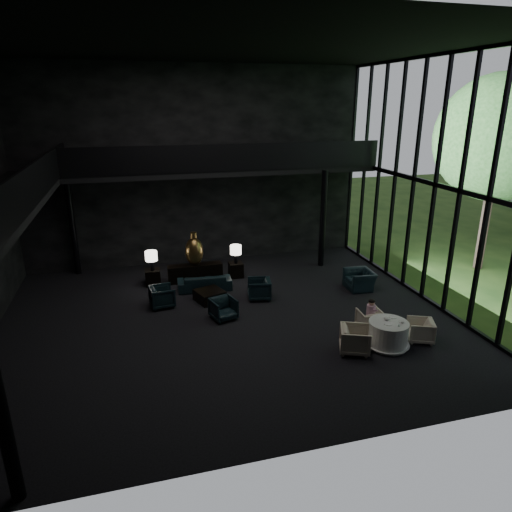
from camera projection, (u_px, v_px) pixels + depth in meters
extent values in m
cube|color=black|center=(230.00, 320.00, 14.43)|extent=(14.00, 12.00, 0.02)
cube|color=black|center=(224.00, 43.00, 11.86)|extent=(14.00, 12.00, 0.02)
cube|color=black|center=(197.00, 168.00, 18.63)|extent=(14.00, 0.04, 8.00)
cube|color=black|center=(301.00, 262.00, 7.67)|extent=(14.00, 0.04, 8.00)
cube|color=black|center=(226.00, 170.00, 17.96)|extent=(12.00, 2.00, 0.25)
cube|color=black|center=(36.00, 182.00, 11.70)|extent=(0.06, 12.00, 1.00)
cube|color=black|center=(231.00, 158.00, 16.86)|extent=(12.00, 0.06, 1.00)
cylinder|color=black|center=(72.00, 225.00, 17.74)|extent=(0.24, 0.24, 4.00)
cylinder|color=black|center=(323.00, 219.00, 18.65)|extent=(0.24, 0.24, 4.00)
cylinder|color=#382D23|center=(487.00, 210.00, 18.23)|extent=(0.36, 0.36, 4.90)
sphere|color=#2B5E21|center=(499.00, 138.00, 17.33)|extent=(4.80, 4.80, 4.80)
cube|color=black|center=(195.00, 273.00, 17.52)|extent=(2.07, 0.47, 0.66)
ellipsoid|color=olive|center=(194.00, 251.00, 17.24)|extent=(0.69, 0.69, 1.06)
cylinder|color=olive|center=(193.00, 235.00, 17.03)|extent=(0.24, 0.24, 0.22)
cube|color=black|center=(153.00, 277.00, 17.15)|extent=(0.55, 0.55, 0.60)
cylinder|color=black|center=(152.00, 265.00, 16.91)|extent=(0.13, 0.13, 0.39)
cylinder|color=white|center=(151.00, 256.00, 16.79)|extent=(0.45, 0.45, 0.36)
cube|color=black|center=(236.00, 270.00, 17.93)|extent=(0.53, 0.53, 0.58)
cylinder|color=black|center=(236.00, 259.00, 17.73)|extent=(0.13, 0.13, 0.38)
cylinder|color=white|center=(236.00, 250.00, 17.61)|extent=(0.44, 0.44, 0.35)
imported|color=black|center=(205.00, 280.00, 16.69)|extent=(1.87, 0.65, 0.72)
imported|color=black|center=(162.00, 295.00, 15.29)|extent=(0.82, 0.86, 0.80)
imported|color=black|center=(259.00, 288.00, 15.89)|extent=(0.89, 0.93, 0.82)
imported|color=black|center=(223.00, 308.00, 14.42)|extent=(0.87, 0.84, 0.73)
imported|color=black|center=(360.00, 277.00, 16.74)|extent=(0.73, 1.07, 0.91)
cube|color=black|center=(210.00, 296.00, 15.77)|extent=(1.11, 1.11, 0.39)
cylinder|color=white|center=(388.00, 334.00, 12.79)|extent=(1.10, 1.10, 0.75)
cone|color=white|center=(387.00, 344.00, 12.89)|extent=(1.25, 1.25, 0.10)
imported|color=beige|center=(370.00, 320.00, 13.75)|extent=(0.65, 0.61, 0.63)
imported|color=beige|center=(420.00, 330.00, 13.10)|extent=(0.80, 0.82, 0.65)
imported|color=#B7ADA3|center=(355.00, 338.00, 12.48)|extent=(1.04, 1.07, 0.85)
cylinder|color=beige|center=(371.00, 311.00, 13.60)|extent=(0.27, 0.27, 0.38)
sphere|color=#D8A884|center=(372.00, 302.00, 13.51)|extent=(0.19, 0.19, 0.19)
ellipsoid|color=black|center=(372.00, 301.00, 13.50)|extent=(0.20, 0.20, 0.13)
cylinder|color=white|center=(388.00, 324.00, 12.55)|extent=(0.25, 0.25, 0.01)
cylinder|color=white|center=(393.00, 317.00, 12.96)|extent=(0.23, 0.23, 0.01)
cylinder|color=white|center=(401.00, 322.00, 12.69)|extent=(0.16, 0.16, 0.01)
cylinder|color=white|center=(403.00, 322.00, 12.59)|extent=(0.10, 0.10, 0.06)
ellipsoid|color=white|center=(387.00, 319.00, 12.79)|extent=(0.16, 0.16, 0.08)
cylinder|color=#99999E|center=(399.00, 325.00, 12.42)|extent=(0.06, 0.06, 0.06)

